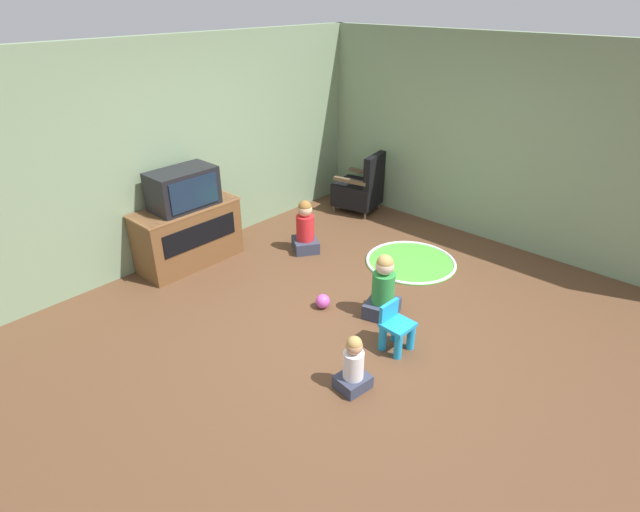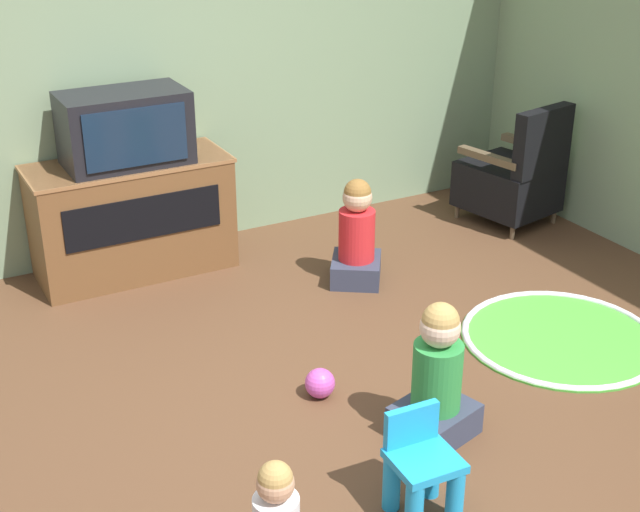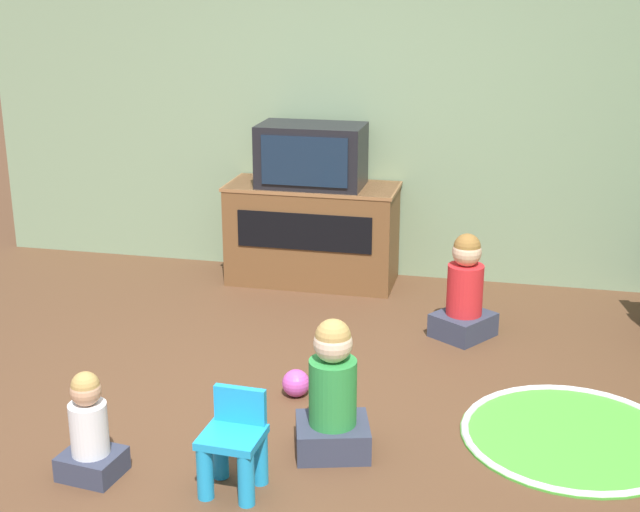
# 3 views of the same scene
# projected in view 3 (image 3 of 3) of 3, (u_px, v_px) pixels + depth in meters

# --- Properties ---
(ground_plane) EXTENTS (30.00, 30.00, 0.00)m
(ground_plane) POSITION_uv_depth(u_px,v_px,m) (283.00, 425.00, 4.56)
(ground_plane) COLOR brown
(wall_back) EXTENTS (5.82, 0.12, 2.55)m
(wall_back) POSITION_uv_depth(u_px,v_px,m) (359.00, 106.00, 6.55)
(wall_back) COLOR gray
(wall_back) RESTS_ON ground_plane
(tv_cabinet) EXTENTS (1.25, 0.53, 0.74)m
(tv_cabinet) POSITION_uv_depth(u_px,v_px,m) (312.00, 232.00, 6.56)
(tv_cabinet) COLOR brown
(tv_cabinet) RESTS_ON ground_plane
(television) EXTENTS (0.75, 0.45, 0.44)m
(television) POSITION_uv_depth(u_px,v_px,m) (311.00, 155.00, 6.36)
(television) COLOR black
(television) RESTS_ON tv_cabinet
(yellow_kid_chair) EXTENTS (0.28, 0.27, 0.45)m
(yellow_kid_chair) POSITION_uv_depth(u_px,v_px,m) (234.00, 448.00, 3.95)
(yellow_kid_chair) COLOR #1E99DB
(yellow_kid_chair) RESTS_ON ground_plane
(play_mat) EXTENTS (1.11, 1.11, 0.04)m
(play_mat) POSITION_uv_depth(u_px,v_px,m) (572.00, 436.00, 4.44)
(play_mat) COLOR green
(play_mat) RESTS_ON ground_plane
(child_watching_left) EXTENTS (0.42, 0.39, 0.69)m
(child_watching_left) POSITION_uv_depth(u_px,v_px,m) (333.00, 396.00, 4.23)
(child_watching_left) COLOR #33384C
(child_watching_left) RESTS_ON ground_plane
(child_watching_center) EXTENTS (0.44, 0.46, 0.68)m
(child_watching_center) POSITION_uv_depth(u_px,v_px,m) (465.00, 293.00, 5.59)
(child_watching_center) COLOR #33384C
(child_watching_center) RESTS_ON ground_plane
(child_watching_right) EXTENTS (0.29, 0.26, 0.52)m
(child_watching_right) POSITION_uv_depth(u_px,v_px,m) (89.00, 432.00, 4.05)
(child_watching_right) COLOR #33384C
(child_watching_right) RESTS_ON ground_plane
(toy_ball) EXTENTS (0.15, 0.15, 0.15)m
(toy_ball) POSITION_uv_depth(u_px,v_px,m) (296.00, 383.00, 4.86)
(toy_ball) COLOR #CC4CB2
(toy_ball) RESTS_ON ground_plane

